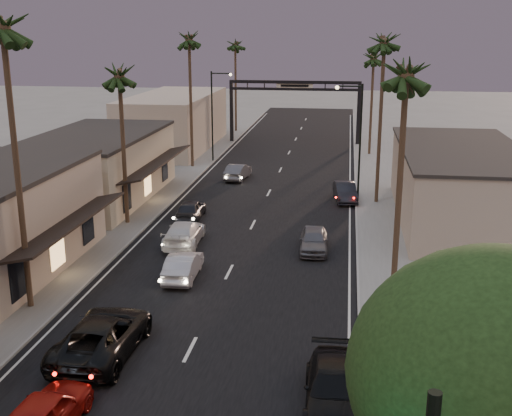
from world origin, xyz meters
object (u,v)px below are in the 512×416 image
(oncoming_silver, at_px, (183,266))
(palm_ra, at_px, (407,66))
(corner_tree, at_px, (502,387))
(palm_rc, at_px, (374,54))
(palm_far, at_px, (235,42))
(streetlight_left, at_px, (215,109))
(palm_rb, at_px, (385,37))
(arch, at_px, (294,96))
(curbside_black, at_px, (333,388))
(oncoming_red, at_px, (44,414))
(palm_ld, at_px, (189,35))
(palm_lb, at_px, (1,19))
(palm_lc, at_px, (119,69))
(streetlight_right, at_px, (357,132))
(oncoming_pickup, at_px, (103,335))

(oncoming_silver, bearing_deg, palm_ra, 163.35)
(corner_tree, height_order, palm_rc, palm_rc)
(palm_far, bearing_deg, streetlight_left, -86.05)
(palm_rb, height_order, palm_rc, palm_rb)
(arch, distance_m, curbside_black, 54.92)
(palm_rb, xyz_separation_m, palm_rc, (0.00, 20.00, -1.95))
(oncoming_red, bearing_deg, palm_rc, -100.30)
(palm_ld, xyz_separation_m, palm_rb, (17.20, -11.00, 0.00))
(palm_lb, relative_size, oncoming_red, 3.41)
(streetlight_left, height_order, palm_rc, palm_rc)
(arch, xyz_separation_m, curbside_black, (6.04, -54.37, -4.80))
(arch, xyz_separation_m, oncoming_red, (-3.34, -57.34, -4.77))
(palm_ra, distance_m, curbside_black, 13.83)
(palm_lc, height_order, oncoming_red, palm_lc)
(streetlight_right, relative_size, palm_lc, 0.74)
(palm_lc, xyz_separation_m, palm_rb, (17.20, 8.00, 1.95))
(oncoming_pickup, bearing_deg, streetlight_right, -110.26)
(oncoming_silver, bearing_deg, arch, -95.22)
(palm_rb, height_order, palm_far, palm_rb)
(palm_lb, bearing_deg, corner_tree, -38.83)
(palm_ra, relative_size, palm_far, 1.00)
(palm_far, bearing_deg, palm_lc, -90.41)
(arch, bearing_deg, palm_rb, -71.70)
(corner_tree, height_order, palm_rb, palm_rb)
(corner_tree, xyz_separation_m, palm_ld, (-18.08, 47.55, 6.44))
(streetlight_left, relative_size, curbside_black, 1.78)
(oncoming_red, relative_size, curbside_black, 0.88)
(corner_tree, height_order, oncoming_silver, corner_tree)
(palm_rb, bearing_deg, palm_ra, -90.00)
(streetlight_right, distance_m, palm_lc, 18.66)
(arch, distance_m, palm_lc, 35.41)
(palm_lb, xyz_separation_m, palm_lc, (0.00, 14.00, -2.92))
(palm_far, xyz_separation_m, oncoming_silver, (6.02, -51.19, -10.75))
(arch, bearing_deg, oncoming_silver, -93.03)
(oncoming_silver, height_order, curbside_black, curbside_black)
(arch, relative_size, palm_ra, 1.15)
(palm_lc, height_order, palm_rb, palm_rb)
(palm_lb, distance_m, palm_lc, 14.30)
(corner_tree, height_order, oncoming_pickup, corner_tree)
(palm_ld, bearing_deg, oncoming_red, -82.92)
(palm_ra, bearing_deg, palm_ld, 119.02)
(palm_lb, distance_m, palm_rb, 27.94)
(oncoming_red, relative_size, oncoming_pickup, 0.74)
(arch, relative_size, curbside_black, 3.00)
(palm_lc, height_order, palm_ld, palm_ld)
(palm_far, bearing_deg, oncoming_pickup, -85.37)
(palm_rc, bearing_deg, corner_tree, -89.11)
(streetlight_left, bearing_deg, palm_rc, 21.14)
(streetlight_left, distance_m, oncoming_pickup, 40.24)
(corner_tree, relative_size, palm_lc, 0.72)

